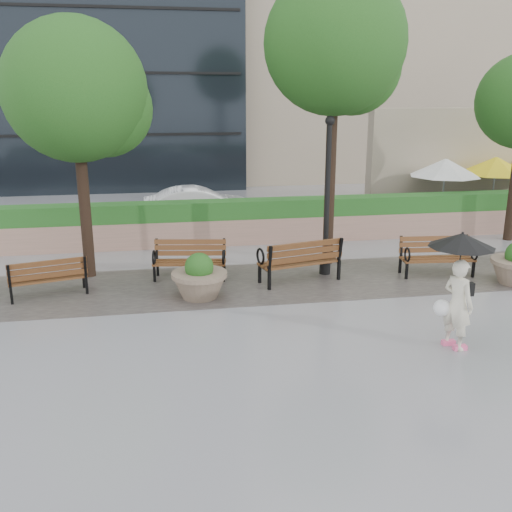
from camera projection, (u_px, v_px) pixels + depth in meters
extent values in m
plane|color=gray|center=(328.00, 328.00, 11.39)|extent=(100.00, 100.00, 0.00)
cube|color=#383330|center=(293.00, 281.00, 14.23)|extent=(28.00, 3.20, 0.01)
cube|color=tan|center=(264.00, 229.00, 17.91)|extent=(24.00, 0.80, 0.80)
cube|color=#25511B|center=(264.00, 208.00, 17.73)|extent=(24.00, 0.75, 0.55)
cube|color=tan|center=(493.00, 161.00, 21.87)|extent=(10.00, 0.60, 4.00)
cube|color=#25511B|center=(510.00, 213.00, 20.13)|extent=(8.00, 0.50, 0.90)
cube|color=black|center=(245.00, 216.00, 21.81)|extent=(40.00, 7.00, 0.00)
cube|color=brown|center=(48.00, 278.00, 13.08)|extent=(1.79, 0.94, 0.05)
cube|color=brown|center=(48.00, 269.00, 12.77)|extent=(1.69, 0.55, 0.40)
cube|color=black|center=(49.00, 287.00, 13.11)|extent=(1.81, 1.03, 0.44)
torus|color=black|center=(82.00, 265.00, 13.51)|extent=(0.14, 0.35, 0.35)
torus|color=black|center=(9.00, 274.00, 12.86)|extent=(0.14, 0.35, 0.35)
cube|color=brown|center=(190.00, 262.00, 14.23)|extent=(1.87, 0.82, 0.05)
cube|color=brown|center=(190.00, 248.00, 14.42)|extent=(1.80, 0.41, 0.42)
cube|color=black|center=(190.00, 270.00, 14.32)|extent=(1.89, 0.92, 0.46)
torus|color=black|center=(154.00, 258.00, 14.00)|extent=(0.11, 0.37, 0.37)
torus|color=black|center=(223.00, 257.00, 14.02)|extent=(0.11, 0.37, 0.37)
cube|color=brown|center=(299.00, 262.00, 14.08)|extent=(2.12, 1.08, 0.06)
cube|color=brown|center=(306.00, 251.00, 13.70)|extent=(2.00, 0.62, 0.48)
cube|color=black|center=(300.00, 272.00, 14.11)|extent=(2.14, 1.19, 0.52)
torus|color=black|center=(329.00, 248.00, 14.57)|extent=(0.16, 0.42, 0.42)
torus|color=black|center=(260.00, 256.00, 13.83)|extent=(0.16, 0.42, 0.42)
cube|color=brown|center=(437.00, 259.00, 14.51)|extent=(1.87, 0.71, 0.05)
cube|color=brown|center=(434.00, 244.00, 14.70)|extent=(1.84, 0.29, 0.43)
cube|color=black|center=(436.00, 267.00, 14.60)|extent=(1.88, 0.81, 0.47)
torus|color=black|center=(407.00, 255.00, 14.22)|extent=(0.08, 0.38, 0.38)
torus|color=black|center=(474.00, 253.00, 14.35)|extent=(0.08, 0.38, 0.38)
cylinder|color=#7F6B56|center=(199.00, 274.00, 12.91)|extent=(1.26, 1.26, 0.10)
sphere|color=#1A4413|center=(199.00, 267.00, 12.86)|extent=(0.65, 0.65, 0.65)
cylinder|color=black|center=(327.00, 201.00, 14.26)|extent=(0.12, 0.12, 3.83)
cylinder|color=black|center=(325.00, 268.00, 14.74)|extent=(0.28, 0.28, 0.30)
sphere|color=black|center=(330.00, 121.00, 13.72)|extent=(0.24, 0.24, 0.24)
cylinder|color=black|center=(84.00, 193.00, 14.03)|extent=(0.28, 0.28, 4.28)
sphere|color=#1A4413|center=(75.00, 90.00, 13.36)|extent=(3.37, 3.37, 3.37)
sphere|color=#1A4413|center=(104.00, 109.00, 13.86)|extent=(2.36, 2.36, 2.36)
cylinder|color=black|center=(331.00, 166.00, 14.99)|extent=(0.28, 0.28, 5.34)
sphere|color=#1A4413|center=(335.00, 43.00, 14.16)|extent=(3.57, 3.57, 3.57)
sphere|color=#1A4413|center=(353.00, 66.00, 14.69)|extent=(2.50, 2.50, 2.50)
cylinder|color=black|center=(440.00, 222.00, 20.55)|extent=(0.40, 0.40, 0.10)
cylinder|color=#99999E|center=(443.00, 193.00, 20.26)|extent=(0.06, 0.06, 2.20)
cone|color=white|center=(445.00, 168.00, 20.01)|extent=(2.50, 2.50, 0.60)
cylinder|color=black|center=(490.00, 218.00, 21.12)|extent=(0.40, 0.40, 0.10)
cylinder|color=#99999E|center=(493.00, 190.00, 20.83)|extent=(0.06, 0.06, 2.20)
cone|color=yellow|center=(496.00, 166.00, 20.58)|extent=(2.50, 2.50, 0.60)
imported|color=white|center=(199.00, 205.00, 20.46)|extent=(3.98, 1.53, 1.29)
imported|color=beige|center=(458.00, 301.00, 10.27)|extent=(0.67, 0.77, 1.80)
cube|color=#F2598C|center=(448.00, 342.00, 10.60)|extent=(0.20, 0.27, 0.09)
cube|color=#F2598C|center=(460.00, 347.00, 10.39)|extent=(0.20, 0.27, 0.09)
cube|color=black|center=(465.00, 290.00, 10.38)|extent=(0.23, 0.35, 0.25)
sphere|color=white|center=(442.00, 308.00, 10.41)|extent=(0.31, 0.31, 0.31)
cylinder|color=black|center=(459.00, 265.00, 10.12)|extent=(0.02, 0.02, 0.95)
cone|color=black|center=(462.00, 240.00, 10.00)|extent=(1.17, 1.17, 0.25)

